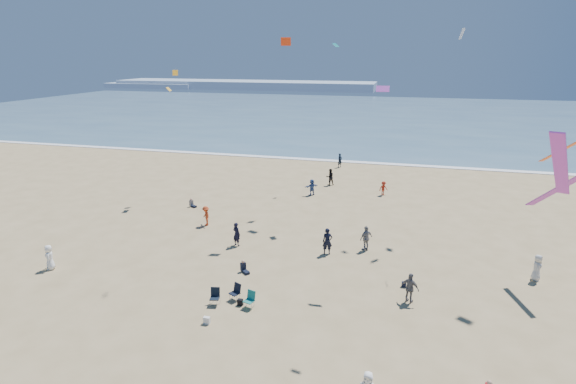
# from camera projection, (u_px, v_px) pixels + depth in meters

# --- Properties ---
(ocean) EXTENTS (220.00, 100.00, 0.06)m
(ocean) POSITION_uv_depth(u_px,v_px,m) (373.00, 115.00, 106.51)
(ocean) COLOR #476B84
(ocean) RESTS_ON ground
(surf_line) EXTENTS (220.00, 1.20, 0.08)m
(surf_line) POSITION_uv_depth(u_px,v_px,m) (344.00, 161.00, 60.27)
(surf_line) COLOR white
(surf_line) RESTS_ON ground
(headland_far) EXTENTS (110.00, 20.00, 3.20)m
(headland_far) POSITION_uv_depth(u_px,v_px,m) (244.00, 85.00, 189.99)
(headland_far) COLOR #7A8EA8
(headland_far) RESTS_ON ground
(headland_near) EXTENTS (40.00, 14.00, 2.00)m
(headland_near) POSITION_uv_depth(u_px,v_px,m) (153.00, 85.00, 195.27)
(headland_near) COLOR #7A8EA8
(headland_near) RESTS_ON ground
(standing_flyers) EXTENTS (31.82, 52.21, 1.94)m
(standing_flyers) POSITION_uv_depth(u_px,v_px,m) (326.00, 245.00, 31.76)
(standing_flyers) COLOR gray
(standing_flyers) RESTS_ON ground
(seated_group) EXTENTS (24.15, 26.63, 0.84)m
(seated_group) POSITION_uv_depth(u_px,v_px,m) (286.00, 313.00, 24.18)
(seated_group) COLOR silver
(seated_group) RESTS_ON ground
(chair_cluster) EXTENTS (2.73, 1.56, 1.00)m
(chair_cluster) POSITION_uv_depth(u_px,v_px,m) (233.00, 297.00, 25.68)
(chair_cluster) COLOR black
(chair_cluster) RESTS_ON ground
(white_tote) EXTENTS (0.35, 0.20, 0.40)m
(white_tote) POSITION_uv_depth(u_px,v_px,m) (207.00, 320.00, 23.92)
(white_tote) COLOR white
(white_tote) RESTS_ON ground
(black_backpack) EXTENTS (0.30, 0.22, 0.38)m
(black_backpack) POSITION_uv_depth(u_px,v_px,m) (240.00, 302.00, 25.68)
(black_backpack) COLOR black
(black_backpack) RESTS_ON ground
(navy_bag) EXTENTS (0.28, 0.18, 0.34)m
(navy_bag) POSITION_uv_depth(u_px,v_px,m) (404.00, 284.00, 27.72)
(navy_bag) COLOR black
(navy_bag) RESTS_ON ground
(kites_aloft) EXTENTS (33.76, 39.97, 28.05)m
(kites_aloft) POSITION_uv_depth(u_px,v_px,m) (424.00, 35.00, 24.74)
(kites_aloft) COLOR #F13818
(kites_aloft) RESTS_ON ground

